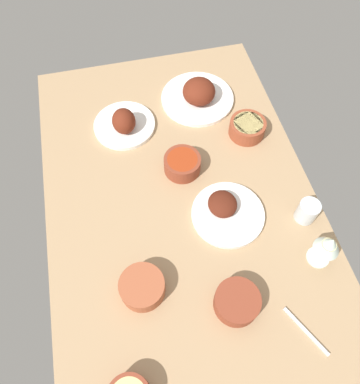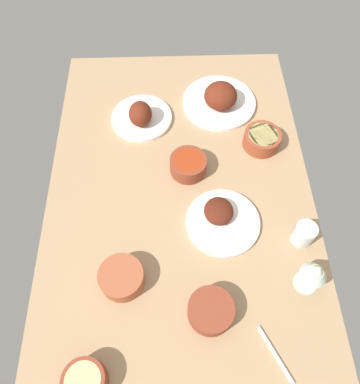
{
  "view_description": "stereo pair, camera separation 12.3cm",
  "coord_description": "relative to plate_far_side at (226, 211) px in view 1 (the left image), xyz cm",
  "views": [
    {
      "loc": [
        60.55,
        -14.18,
        112.14
      ],
      "look_at": [
        0.0,
        0.0,
        6.0
      ],
      "focal_mm": 34.37,
      "sensor_mm": 36.0,
      "label": 1
    },
    {
      "loc": [
        62.16,
        -2.0,
        112.14
      ],
      "look_at": [
        0.0,
        0.0,
        6.0
      ],
      "focal_mm": 34.37,
      "sensor_mm": 36.0,
      "label": 2
    }
  ],
  "objects": [
    {
      "name": "bowl_sauce",
      "position": [
        -20.4,
        -9.8,
        1.42
      ],
      "size": [
        12.81,
        12.81,
        6.08
      ],
      "color": "brown",
      "rests_on": "dining_table"
    },
    {
      "name": "water_tumbler",
      "position": [
        7.07,
        24.72,
        2.04
      ],
      "size": [
        6.67,
        6.67,
        7.81
      ],
      "primitive_type": "cylinder",
      "color": "silver",
      "rests_on": "dining_table"
    },
    {
      "name": "plate_center_main",
      "position": [
        -43.22,
        -26.65,
        1.28
      ],
      "size": [
        23.14,
        23.14,
        10.3
      ],
      "color": "white",
      "rests_on": "dining_table"
    },
    {
      "name": "fork_loose",
      "position": [
        40.58,
        11.08,
        -1.47
      ],
      "size": [
        14.92,
        8.01,
        0.8
      ],
      "primitive_type": "cube",
      "rotation": [
        0.0,
        0.0,
        3.6
      ],
      "color": "silver",
      "rests_on": "dining_table"
    },
    {
      "name": "plate_near_viewer",
      "position": [
        -50.68,
        3.77,
        1.67
      ],
      "size": [
        28.74,
        28.74,
        10.65
      ],
      "color": "white",
      "rests_on": "dining_table"
    },
    {
      "name": "bowl_soup",
      "position": [
        29.07,
        -5.68,
        1.32
      ],
      "size": [
        13.07,
        13.07,
        5.88
      ],
      "color": "brown",
      "rests_on": "dining_table"
    },
    {
      "name": "wine_glass",
      "position": [
        21.26,
        23.26,
        8.06
      ],
      "size": [
        7.6,
        7.6,
        14.0
      ],
      "color": "silver",
      "rests_on": "dining_table"
    },
    {
      "name": "bowl_pasta",
      "position": [
        -30.8,
        17.35,
        1.36
      ],
      "size": [
        13.25,
        13.25,
        5.95
      ],
      "color": "brown",
      "rests_on": "dining_table"
    },
    {
      "name": "dining_table",
      "position": [
        -10.24,
        -13.01,
        -3.87
      ],
      "size": [
        140.0,
        90.0,
        4.0
      ],
      "primitive_type": "cube",
      "color": "tan",
      "rests_on": "ground"
    },
    {
      "name": "bowl_onions",
      "position": [
        18.84,
        -31.0,
        1.36
      ],
      "size": [
        13.24,
        13.24,
        5.97
      ],
      "color": "#A35133",
      "rests_on": "dining_table"
    },
    {
      "name": "plate_far_side",
      "position": [
        0.0,
        0.0,
        0.0
      ],
      "size": [
        23.91,
        23.91,
        6.43
      ],
      "color": "white",
      "rests_on": "dining_table"
    }
  ]
}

